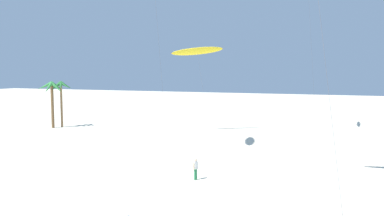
% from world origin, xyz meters
% --- Properties ---
extents(palm_tree_0, '(4.03, 4.13, 7.11)m').
position_xyz_m(palm_tree_0, '(-31.45, 45.50, 5.54)').
color(palm_tree_0, brown).
rests_on(palm_tree_0, ground).
extents(palm_tree_1, '(3.57, 3.47, 7.14)m').
position_xyz_m(palm_tree_1, '(-30.69, 46.68, 5.97)').
color(palm_tree_1, olive).
rests_on(palm_tree_1, ground).
extents(flying_kite_0, '(6.80, 6.67, 12.36)m').
position_xyz_m(flying_kite_0, '(-9.32, 49.71, 11.43)').
color(flying_kite_0, yellow).
rests_on(flying_kite_0, ground).
extents(person_mid_field, '(0.30, 0.47, 1.71)m').
position_xyz_m(person_mid_field, '(-0.67, 27.19, 0.94)').
color(person_mid_field, '#338E56').
rests_on(person_mid_field, ground).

